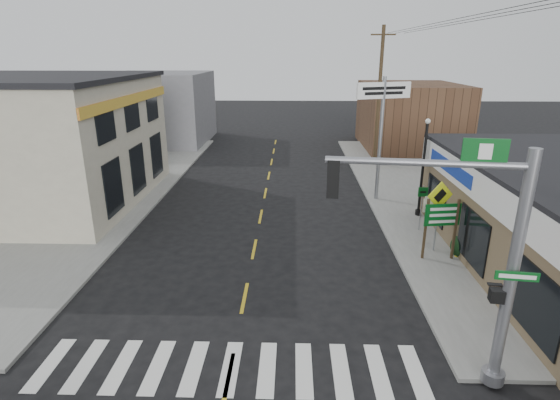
{
  "coord_description": "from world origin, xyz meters",
  "views": [
    {
      "loc": [
        1.63,
        -9.34,
        8.15
      ],
      "look_at": [
        1.17,
        6.45,
        2.8
      ],
      "focal_mm": 28.0,
      "sensor_mm": 36.0,
      "label": 1
    }
  ],
  "objects_px": {
    "bare_tree": "(551,210)",
    "dance_center_sign": "(383,109)",
    "fire_hydrant": "(458,249)",
    "lamp_post": "(425,161)",
    "utility_pole_far": "(379,96)",
    "guide_sign": "(442,220)",
    "traffic_signal_pole": "(484,249)"
  },
  "relations": [
    {
      "from": "bare_tree",
      "to": "dance_center_sign",
      "type": "bearing_deg",
      "value": 104.17
    },
    {
      "from": "fire_hydrant",
      "to": "bare_tree",
      "type": "height_order",
      "value": "bare_tree"
    },
    {
      "from": "lamp_post",
      "to": "fire_hydrant",
      "type": "bearing_deg",
      "value": -93.73
    },
    {
      "from": "fire_hydrant",
      "to": "utility_pole_far",
      "type": "height_order",
      "value": "utility_pole_far"
    },
    {
      "from": "lamp_post",
      "to": "bare_tree",
      "type": "bearing_deg",
      "value": -89.1
    },
    {
      "from": "guide_sign",
      "to": "utility_pole_far",
      "type": "xyz_separation_m",
      "value": [
        0.23,
        15.99,
        3.37
      ]
    },
    {
      "from": "bare_tree",
      "to": "utility_pole_far",
      "type": "distance_m",
      "value": 19.94
    },
    {
      "from": "utility_pole_far",
      "to": "fire_hydrant",
      "type": "bearing_deg",
      "value": -80.93
    },
    {
      "from": "lamp_post",
      "to": "utility_pole_far",
      "type": "relative_size",
      "value": 0.51
    },
    {
      "from": "traffic_signal_pole",
      "to": "fire_hydrant",
      "type": "distance_m",
      "value": 8.4
    },
    {
      "from": "dance_center_sign",
      "to": "bare_tree",
      "type": "xyz_separation_m",
      "value": [
        2.92,
        -11.58,
        -1.61
      ]
    },
    {
      "from": "lamp_post",
      "to": "utility_pole_far",
      "type": "distance_m",
      "value": 11.11
    },
    {
      "from": "bare_tree",
      "to": "utility_pole_far",
      "type": "bearing_deg",
      "value": 94.58
    },
    {
      "from": "dance_center_sign",
      "to": "lamp_post",
      "type": "bearing_deg",
      "value": -76.68
    },
    {
      "from": "bare_tree",
      "to": "utility_pole_far",
      "type": "relative_size",
      "value": 0.46
    },
    {
      "from": "fire_hydrant",
      "to": "lamp_post",
      "type": "xyz_separation_m",
      "value": [
        -0.24,
        4.88,
        2.55
      ]
    },
    {
      "from": "bare_tree",
      "to": "lamp_post",
      "type": "bearing_deg",
      "value": 97.44
    },
    {
      "from": "guide_sign",
      "to": "bare_tree",
      "type": "bearing_deg",
      "value": -72.5
    },
    {
      "from": "traffic_signal_pole",
      "to": "lamp_post",
      "type": "relative_size",
      "value": 1.26
    },
    {
      "from": "bare_tree",
      "to": "utility_pole_far",
      "type": "xyz_separation_m",
      "value": [
        -1.59,
        19.82,
        1.52
      ]
    },
    {
      "from": "dance_center_sign",
      "to": "fire_hydrant",
      "type": "bearing_deg",
      "value": -95.33
    },
    {
      "from": "traffic_signal_pole",
      "to": "utility_pole_far",
      "type": "distance_m",
      "value": 23.18
    },
    {
      "from": "traffic_signal_pole",
      "to": "lamp_post",
      "type": "distance_m",
      "value": 12.4
    },
    {
      "from": "dance_center_sign",
      "to": "bare_tree",
      "type": "relative_size",
      "value": 1.52
    },
    {
      "from": "lamp_post",
      "to": "dance_center_sign",
      "type": "height_order",
      "value": "dance_center_sign"
    },
    {
      "from": "lamp_post",
      "to": "bare_tree",
      "type": "distance_m",
      "value": 9.02
    },
    {
      "from": "lamp_post",
      "to": "dance_center_sign",
      "type": "relative_size",
      "value": 0.73
    },
    {
      "from": "guide_sign",
      "to": "lamp_post",
      "type": "distance_m",
      "value": 5.28
    },
    {
      "from": "guide_sign",
      "to": "fire_hydrant",
      "type": "distance_m",
      "value": 1.61
    },
    {
      "from": "traffic_signal_pole",
      "to": "utility_pole_far",
      "type": "xyz_separation_m",
      "value": [
        1.76,
        23.07,
        1.31
      ]
    },
    {
      "from": "guide_sign",
      "to": "utility_pole_far",
      "type": "relative_size",
      "value": 0.26
    },
    {
      "from": "guide_sign",
      "to": "fire_hydrant",
      "type": "height_order",
      "value": "guide_sign"
    }
  ]
}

